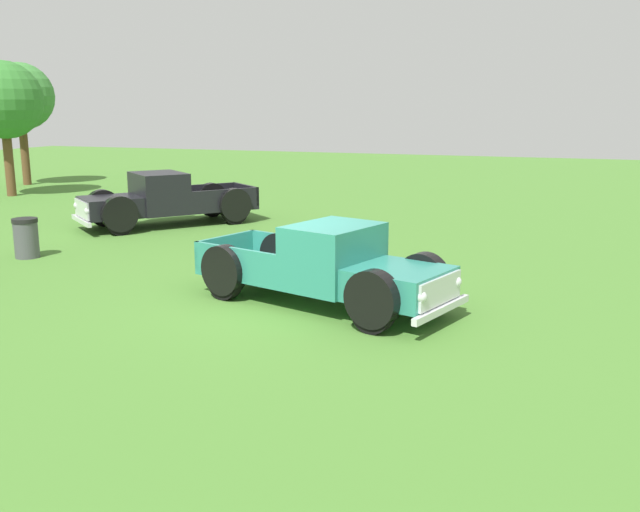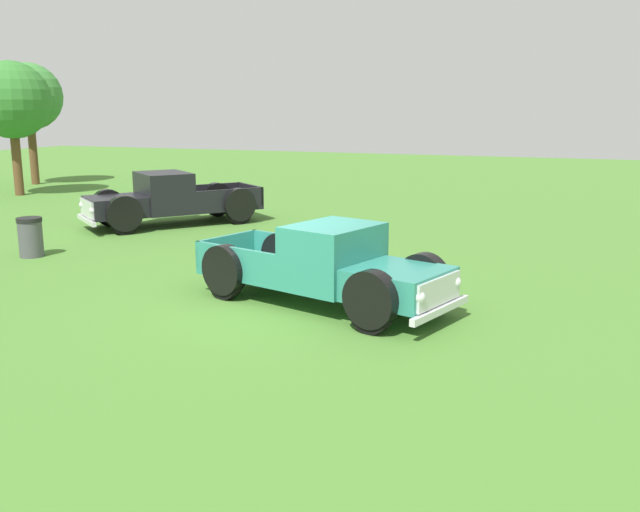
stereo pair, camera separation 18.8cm
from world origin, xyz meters
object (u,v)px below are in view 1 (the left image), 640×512
Objects in this scene: oak_tree_west at (20,97)px; oak_tree_east at (3,101)px; pickup_truck_foreground at (336,269)px; pickup_truck_behind_left at (158,201)px; trash_can at (26,238)px.

oak_tree_east is at bearing -145.40° from oak_tree_west.
pickup_truck_foreground is at bearing -125.19° from oak_tree_west.
pickup_truck_behind_left is 5.56× the size of trash_can.
oak_tree_east is 4.19m from oak_tree_west.
pickup_truck_behind_left is 14.56m from oak_tree_west.
pickup_truck_behind_left is at bearing 51.01° from pickup_truck_foreground.
trash_can is at bearing 80.21° from pickup_truck_foreground.
oak_tree_west reaches higher than pickup_truck_behind_left.
oak_tree_west is (12.54, 11.53, 3.46)m from trash_can.
oak_tree_east is (9.10, 9.15, 3.28)m from trash_can.
pickup_truck_foreground is at bearing -121.11° from oak_tree_east.
pickup_truck_behind_left is (6.34, 7.83, 0.05)m from pickup_truck_foreground.
oak_tree_west is (13.97, 19.82, 3.22)m from pickup_truck_foreground.
oak_tree_west reaches higher than pickup_truck_foreground.
trash_can is 17.38m from oak_tree_west.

